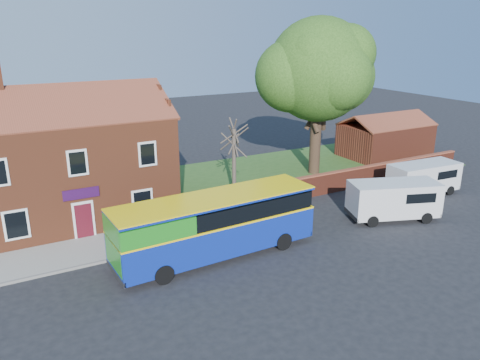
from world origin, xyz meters
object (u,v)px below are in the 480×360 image
bus (209,224)px  van_far (424,177)px  large_tree (318,73)px  van_near (394,199)px

bus → van_far: (18.05, 1.63, -0.60)m
large_tree → van_far: bearing=-65.7°
bus → van_near: 12.58m
van_near → large_tree: (1.75, 10.69, 6.92)m
van_far → large_tree: (-3.75, 8.29, 6.99)m
van_near → van_far: bearing=43.3°
bus → van_near: size_ratio=1.86×
bus → van_near: bus is taller
van_near → large_tree: large_tree is taller
van_near → large_tree: bearing=100.5°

